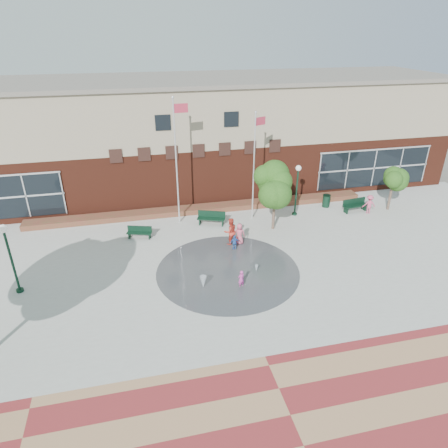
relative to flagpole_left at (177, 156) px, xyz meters
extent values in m
plane|color=#666056|center=(1.90, -10.13, -4.98)|extent=(120.00, 120.00, 0.00)
cube|color=#A8A8A0|center=(1.90, -6.13, -4.98)|extent=(46.00, 18.00, 0.01)
cube|color=maroon|center=(1.90, -17.13, -4.98)|extent=(46.00, 6.00, 0.01)
cylinder|color=#383A3D|center=(1.90, -7.13, -4.98)|extent=(8.40, 8.40, 0.01)
cube|color=#572216|center=(1.90, 7.37, -2.73)|extent=(44.00, 10.00, 4.50)
cube|color=gray|center=(1.90, 7.37, 1.77)|extent=(44.00, 10.00, 4.50)
cube|color=slate|center=(1.90, 7.37, 4.07)|extent=(44.40, 10.40, 0.30)
cube|color=black|center=(16.90, 2.35, -2.87)|extent=(10.00, 0.12, 3.19)
cube|color=black|center=(-0.60, 2.35, 1.81)|extent=(1.10, 0.10, 1.10)
cube|color=black|center=(4.40, 2.35, 1.81)|extent=(1.10, 0.10, 1.10)
cube|color=maroon|center=(1.90, 1.47, -4.98)|extent=(26.00, 1.20, 0.40)
cylinder|color=silver|center=(-0.05, 0.00, -0.58)|extent=(0.11, 0.11, 8.81)
sphere|color=silver|center=(-0.05, 0.00, 3.88)|extent=(0.17, 0.17, 0.17)
cube|color=#AF2A3F|center=(0.43, 0.03, 3.18)|extent=(0.97, 0.10, 0.59)
cylinder|color=silver|center=(5.33, -0.59, -1.10)|extent=(0.10, 0.10, 7.76)
sphere|color=silver|center=(5.33, -0.59, 2.83)|extent=(0.16, 0.16, 0.16)
cube|color=#AF2A3F|center=(5.74, -0.41, 2.19)|extent=(0.83, 0.38, 0.55)
cylinder|color=black|center=(-9.58, -6.59, -3.15)|extent=(0.13, 0.13, 3.66)
cylinder|color=black|center=(-9.58, -6.59, -4.89)|extent=(0.39, 0.39, 0.17)
sphere|color=white|center=(-9.58, -6.59, -1.13)|extent=(0.43, 0.43, 0.43)
cylinder|color=black|center=(8.65, -0.75, -3.21)|extent=(0.13, 0.13, 3.55)
cylinder|color=black|center=(8.65, -0.75, -4.90)|extent=(0.38, 0.38, 0.17)
sphere|color=white|center=(8.65, -0.75, -1.24)|extent=(0.42, 0.42, 0.42)
cube|color=black|center=(-3.01, -1.88, -4.56)|extent=(1.73, 0.93, 0.06)
cube|color=black|center=(-2.95, -1.69, -4.35)|extent=(1.61, 0.53, 0.42)
cube|color=black|center=(2.13, -0.98, -4.48)|extent=(2.06, 1.22, 0.07)
cube|color=black|center=(2.22, -0.75, -4.23)|extent=(1.89, 0.75, 0.50)
cube|color=black|center=(13.44, -1.24, -4.48)|extent=(2.07, 0.82, 0.07)
cube|color=black|center=(13.41, -0.99, -4.22)|extent=(2.00, 0.32, 0.50)
cylinder|color=black|center=(11.66, 0.13, -4.50)|extent=(0.58, 0.58, 0.97)
cylinder|color=black|center=(11.66, 0.13, -4.00)|extent=(0.62, 0.62, 0.06)
cylinder|color=#4F3B2F|center=(6.28, -2.57, -3.57)|extent=(0.19, 0.19, 2.82)
cylinder|color=#4F3B2F|center=(16.17, -1.46, -3.90)|extent=(0.19, 0.19, 2.16)
cone|color=white|center=(0.18, -8.52, -4.98)|extent=(0.38, 0.38, 0.74)
cone|color=white|center=(3.49, -7.65, -4.98)|extent=(0.20, 0.20, 0.45)
imported|color=#CB3D9D|center=(2.23, -8.87, -4.45)|extent=(0.45, 0.37, 1.06)
imported|color=red|center=(2.80, -4.04, -4.05)|extent=(1.04, 0.89, 1.87)
imported|color=#D95A74|center=(3.40, -4.11, -4.25)|extent=(0.83, 0.68, 1.46)
imported|color=blue|center=(2.89, -4.83, -4.46)|extent=(0.62, 0.29, 1.04)
imported|color=#C44B6C|center=(14.28, -1.72, -4.23)|extent=(1.06, 0.74, 1.50)
camera|label=1|loc=(-2.77, -26.38, 8.00)|focal=32.00mm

